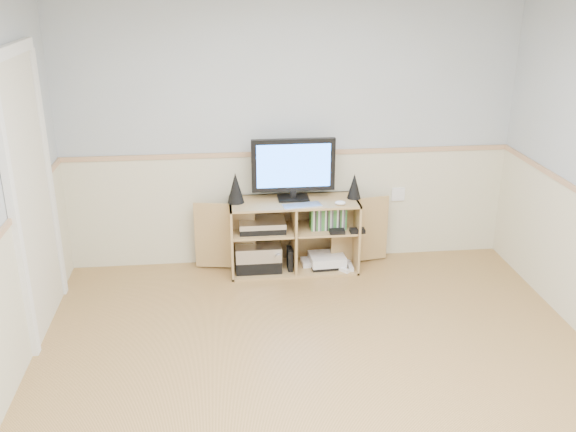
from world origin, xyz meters
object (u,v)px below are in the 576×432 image
object	(u,v)px
keyboard	(302,206)
game_consoles	(326,260)
monitor	(293,167)
media_cabinet	(293,232)

from	to	relation	value
keyboard	game_consoles	world-z (taller)	keyboard
monitor	keyboard	world-z (taller)	monitor
game_consoles	monitor	bearing A→B (deg)	168.20
keyboard	game_consoles	xyz separation A→B (m)	(0.24, 0.13, -0.59)
media_cabinet	keyboard	size ratio (longest dim) A/B	5.36
keyboard	game_consoles	distance (m)	0.64
media_cabinet	monitor	xyz separation A→B (m)	(0.00, -0.00, 0.61)
keyboard	monitor	bearing A→B (deg)	98.03
keyboard	game_consoles	bearing A→B (deg)	20.19
media_cabinet	game_consoles	xyz separation A→B (m)	(0.29, -0.06, -0.26)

